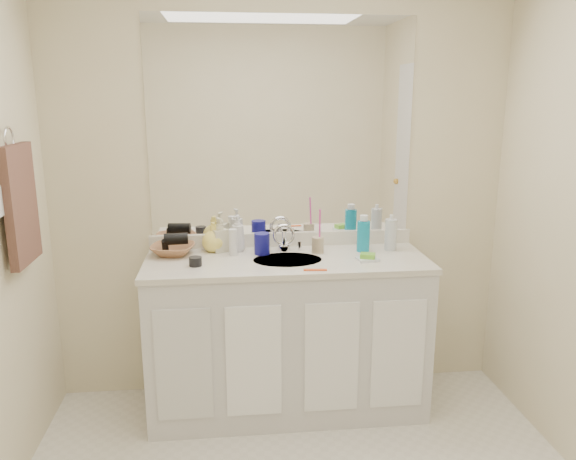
{
  "coord_description": "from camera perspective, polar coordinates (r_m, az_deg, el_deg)",
  "views": [
    {
      "loc": [
        -0.31,
        -1.86,
        1.74
      ],
      "look_at": [
        0.0,
        0.97,
        1.05
      ],
      "focal_mm": 35.0,
      "sensor_mm": 36.0,
      "label": 1
    }
  ],
  "objects": [
    {
      "name": "soap_dish",
      "position": [
        3.02,
        8.09,
        -2.95
      ],
      "size": [
        0.12,
        0.1,
        0.01
      ],
      "primitive_type": "cube",
      "rotation": [
        0.0,
        0.0,
        0.14
      ],
      "color": "silver",
      "rests_on": "countertop"
    },
    {
      "name": "mouthwash_bottle",
      "position": [
        3.17,
        7.66,
        -0.64
      ],
      "size": [
        0.1,
        0.1,
        0.17
      ],
      "primitive_type": "cylinder",
      "rotation": [
        0.0,
        0.0,
        -0.41
      ],
      "color": "#0E89B0",
      "rests_on": "countertop"
    },
    {
      "name": "hand_towel",
      "position": [
        2.84,
        -25.49,
        2.33
      ],
      "size": [
        0.04,
        0.32,
        0.55
      ],
      "primitive_type": "cube",
      "color": "#3E2821",
      "rests_on": "towel_ring"
    },
    {
      "name": "towel_ring",
      "position": [
        2.81,
        -26.5,
        8.31
      ],
      "size": [
        0.01,
        0.11,
        0.11
      ],
      "primitive_type": "torus",
      "rotation": [
        0.0,
        1.57,
        0.0
      ],
      "color": "silver",
      "rests_on": "wall_left"
    },
    {
      "name": "mirror",
      "position": [
        3.17,
        -0.64,
        10.35
      ],
      "size": [
        1.48,
        0.01,
        1.2
      ],
      "primitive_type": "cube",
      "color": "white",
      "rests_on": "wall_back"
    },
    {
      "name": "sink_basin",
      "position": [
        3.01,
        -0.06,
        -3.23
      ],
      "size": [
        0.37,
        0.37,
        0.02
      ],
      "primitive_type": "cylinder",
      "color": "beige",
      "rests_on": "countertop"
    },
    {
      "name": "vanity_cabinet",
      "position": [
        3.19,
        -0.1,
        -10.78
      ],
      "size": [
        1.5,
        0.55,
        0.85
      ],
      "primitive_type": "cube",
      "color": "silver",
      "rests_on": "floor"
    },
    {
      "name": "wall_back",
      "position": [
        3.22,
        -0.64,
        3.95
      ],
      "size": [
        2.6,
        0.02,
        2.4
      ],
      "primitive_type": "cube",
      "color": "beige",
      "rests_on": "floor"
    },
    {
      "name": "toothbrush",
      "position": [
        3.1,
        3.25,
        0.34
      ],
      "size": [
        0.02,
        0.04,
        0.2
      ],
      "primitive_type": "cylinder",
      "rotation": [
        0.14,
        0.0,
        -0.16
      ],
      "color": "#E83DAA",
      "rests_on": "tan_cup"
    },
    {
      "name": "dark_jar",
      "position": [
        2.93,
        -9.39,
        -3.17
      ],
      "size": [
        0.08,
        0.08,
        0.05
      ],
      "primitive_type": "cylinder",
      "rotation": [
        0.0,
        0.0,
        -0.21
      ],
      "color": "black",
      "rests_on": "countertop"
    },
    {
      "name": "countertop",
      "position": [
        3.03,
        -0.1,
        -3.18
      ],
      "size": [
        1.52,
        0.57,
        0.03
      ],
      "primitive_type": "cube",
      "color": "silver",
      "rests_on": "vanity_cabinet"
    },
    {
      "name": "extra_white_bottle",
      "position": [
        3.08,
        -5.61,
        -1.24
      ],
      "size": [
        0.05,
        0.05,
        0.15
      ],
      "primitive_type": "cylinder",
      "rotation": [
        0.0,
        0.0,
        -0.22
      ],
      "color": "silver",
      "rests_on": "countertop"
    },
    {
      "name": "faucet",
      "position": [
        3.16,
        -0.42,
        -1.13
      ],
      "size": [
        0.02,
        0.02,
        0.11
      ],
      "primitive_type": "cylinder",
      "color": "silver",
      "rests_on": "countertop"
    },
    {
      "name": "green_soap",
      "position": [
        3.01,
        8.1,
        -2.63
      ],
      "size": [
        0.09,
        0.08,
        0.03
      ],
      "primitive_type": "cube",
      "rotation": [
        0.0,
        0.0,
        -0.36
      ],
      "color": "#6CC02F",
      "rests_on": "soap_dish"
    },
    {
      "name": "orange_comb",
      "position": [
        2.83,
        2.79,
        -4.07
      ],
      "size": [
        0.12,
        0.04,
        0.0
      ],
      "primitive_type": "cube",
      "rotation": [
        0.0,
        0.0,
        -0.1
      ],
      "color": "#DD4917",
      "rests_on": "countertop"
    },
    {
      "name": "clear_pump_bottle",
      "position": [
        3.22,
        10.39,
        -0.47
      ],
      "size": [
        0.08,
        0.08,
        0.18
      ],
      "primitive_type": "cylinder",
      "rotation": [
        0.0,
        0.0,
        -0.32
      ],
      "color": "silver",
      "rests_on": "countertop"
    },
    {
      "name": "blue_mug",
      "position": [
        3.1,
        -2.66,
        -1.39
      ],
      "size": [
        0.11,
        0.11,
        0.12
      ],
      "primitive_type": "cylinder",
      "rotation": [
        0.0,
        0.0,
        -0.36
      ],
      "color": "navy",
      "rests_on": "countertop"
    },
    {
      "name": "hair_dryer",
      "position": [
        3.13,
        -11.31,
        -0.89
      ],
      "size": [
        0.13,
        0.08,
        0.06
      ],
      "primitive_type": "cylinder",
      "rotation": [
        0.0,
        1.57,
        0.09
      ],
      "color": "black",
      "rests_on": "wicker_basket"
    },
    {
      "name": "wicker_basket",
      "position": [
        3.15,
        -11.63,
        -1.97
      ],
      "size": [
        0.27,
        0.27,
        0.06
      ],
      "primitive_type": "imported",
      "rotation": [
        0.0,
        0.0,
        -0.15
      ],
      "color": "#905C3A",
      "rests_on": "countertop"
    },
    {
      "name": "backsplash",
      "position": [
        3.26,
        -0.6,
        -0.94
      ],
      "size": [
        1.52,
        0.03,
        0.08
      ],
      "primitive_type": "cube",
      "color": "silver",
      "rests_on": "countertop"
    },
    {
      "name": "soap_bottle_cream",
      "position": [
        3.17,
        -6.95,
        -0.47
      ],
      "size": [
        0.11,
        0.11,
        0.19
      ],
      "primitive_type": "imported",
      "rotation": [
        0.0,
        0.0,
        0.41
      ],
      "color": "beige",
      "rests_on": "countertop"
    },
    {
      "name": "tan_cup",
      "position": [
        3.13,
        3.04,
        -1.53
      ],
      "size": [
        0.07,
        0.07,
        0.09
      ],
      "primitive_type": "cylinder",
      "rotation": [
        0.0,
        0.0,
        0.05
      ],
      "color": "tan",
      "rests_on": "countertop"
    },
    {
      "name": "soap_bottle_white",
      "position": [
        3.16,
        -5.14,
        -0.33
      ],
      "size": [
        0.1,
        0.11,
        0.21
      ],
      "primitive_type": "imported",
      "rotation": [
        0.0,
        0.0,
        -0.42
      ],
      "color": "silver",
      "rests_on": "countertop"
    },
    {
      "name": "soap_bottle_yellow",
      "position": [
        3.17,
        -7.59,
        -0.7
      ],
      "size": [
        0.15,
        0.15,
        0.17
      ],
      "primitive_type": "imported",
      "rotation": [
        0.0,
        0.0,
        0.16
      ],
      "color": "#FEE762",
      "rests_on": "countertop"
    }
  ]
}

